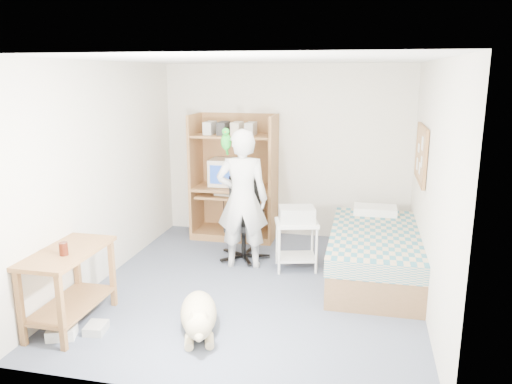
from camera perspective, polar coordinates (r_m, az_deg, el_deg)
floor at (r=5.75m, az=-0.02°, el=-10.85°), size 4.00×4.00×0.00m
wall_back at (r=7.30m, az=3.40°, el=4.61°), size 3.60×0.02×2.50m
wall_right at (r=5.28m, az=19.41°, el=0.45°), size 0.02×4.00×2.50m
wall_left at (r=6.01m, az=-17.04°, el=2.13°), size 0.02×4.00×2.50m
ceiling at (r=5.25m, az=-0.03°, el=14.89°), size 3.60×4.00×0.02m
computer_hutch at (r=7.27m, az=-2.43°, el=1.15°), size 1.20×0.63×1.80m
bed at (r=6.10m, az=13.36°, el=-6.85°), size 1.02×2.02×0.66m
side_desk at (r=5.11m, az=-20.60°, el=-8.98°), size 0.50×1.00×0.75m
corkboard at (r=6.12m, az=18.36°, el=4.14°), size 0.04×0.94×0.66m
office_chair at (r=6.53m, az=-1.39°, el=-4.36°), size 0.59×0.59×1.04m
person at (r=6.09m, az=-1.57°, el=-0.84°), size 0.69×0.51×1.73m
parrot at (r=6.02m, az=-3.43°, el=5.92°), size 0.13×0.22×0.35m
dog at (r=4.81m, az=-6.57°, el=-13.78°), size 0.56×1.03×0.40m
printer_cart at (r=6.15m, az=4.63°, el=-5.20°), size 0.59×0.52×0.61m
printer at (r=6.06m, az=4.69°, el=-2.55°), size 0.49×0.42×0.18m
crt_monitor at (r=7.28m, az=-3.58°, el=2.31°), size 0.41×0.44×0.39m
keyboard at (r=7.16m, az=-2.93°, el=-0.29°), size 0.47×0.22×0.03m
pencil_cup at (r=7.09m, az=0.47°, el=0.84°), size 0.08×0.08×0.12m
drink_glass at (r=4.89m, az=-21.14°, el=-6.09°), size 0.08×0.08×0.12m
floor_box_a at (r=5.07m, az=-21.32°, el=-14.73°), size 0.30×0.27×0.10m
floor_box_b at (r=5.07m, az=-17.80°, el=-14.59°), size 0.21×0.24×0.08m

